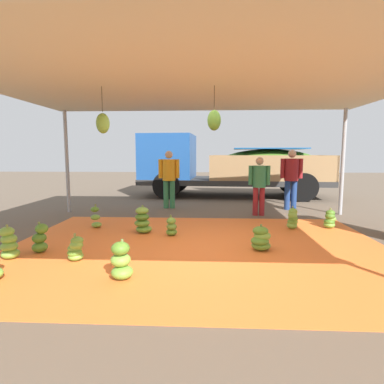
{
  "coord_description": "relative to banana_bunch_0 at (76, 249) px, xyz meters",
  "views": [
    {
      "loc": [
        0.17,
        -5.42,
        1.66
      ],
      "look_at": [
        -0.21,
        2.14,
        0.74
      ],
      "focal_mm": 29.53,
      "sensor_mm": 36.0,
      "label": 1
    }
  ],
  "objects": [
    {
      "name": "banana_bunch_7",
      "position": [
        -1.09,
        0.04,
        0.06
      ],
      "size": [
        0.38,
        0.38,
        0.54
      ],
      "color": "#75A83D",
      "rests_on": "tarp_orange"
    },
    {
      "name": "banana_bunch_10",
      "position": [
        0.69,
        1.76,
        0.08
      ],
      "size": [
        0.46,
        0.45,
        0.59
      ],
      "color": "#60932D",
      "rests_on": "tarp_orange"
    },
    {
      "name": "banana_bunch_9",
      "position": [
        2.96,
        0.68,
        0.02
      ],
      "size": [
        0.45,
        0.45,
        0.45
      ],
      "color": "#60932D",
      "rests_on": "tarp_orange"
    },
    {
      "name": "banana_bunch_6",
      "position": [
        -0.76,
        0.37,
        0.05
      ],
      "size": [
        0.35,
        0.32,
        0.52
      ],
      "color": "#518428",
      "rests_on": "tarp_orange"
    },
    {
      "name": "tent_canopy",
      "position": [
        1.87,
        0.69,
        2.63
      ],
      "size": [
        8.0,
        7.0,
        2.9
      ],
      "color": "#9EA0A5",
      "rests_on": "ground"
    },
    {
      "name": "worker_0",
      "position": [
        3.42,
        3.83,
        0.73
      ],
      "size": [
        0.57,
        0.35,
        1.57
      ],
      "color": "maroon",
      "rests_on": "ground"
    },
    {
      "name": "worker_2",
      "position": [
        0.86,
        4.85,
        0.83
      ],
      "size": [
        0.64,
        0.39,
        1.74
      ],
      "color": "#337A4C",
      "rests_on": "ground"
    },
    {
      "name": "banana_bunch_1",
      "position": [
        3.91,
        2.26,
        0.04
      ],
      "size": [
        0.31,
        0.31,
        0.51
      ],
      "color": "#75A83D",
      "rests_on": "tarp_orange"
    },
    {
      "name": "banana_bunch_4",
      "position": [
        1.32,
        1.55,
        0.0
      ],
      "size": [
        0.29,
        0.29,
        0.43
      ],
      "color": "#60932D",
      "rests_on": "tarp_orange"
    },
    {
      "name": "tarp_orange",
      "position": [
        1.88,
        0.77,
        -0.18
      ],
      "size": [
        6.74,
        5.14,
        0.01
      ],
      "primitive_type": "cube",
      "color": "orange",
      "rests_on": "ground"
    },
    {
      "name": "banana_bunch_3",
      "position": [
        0.91,
        -0.69,
        0.06
      ],
      "size": [
        0.41,
        0.4,
        0.54
      ],
      "color": "#6B9E38",
      "rests_on": "tarp_orange"
    },
    {
      "name": "cargo_truck_main",
      "position": [
        2.77,
        7.73,
        1.04
      ],
      "size": [
        7.26,
        2.92,
        2.4
      ],
      "color": "#2D2D2D",
      "rests_on": "ground"
    },
    {
      "name": "banana_bunch_5",
      "position": [
        -0.46,
        2.17,
        0.04
      ],
      "size": [
        0.32,
        0.33,
        0.53
      ],
      "color": "#75A83D",
      "rests_on": "tarp_orange"
    },
    {
      "name": "banana_bunch_8",
      "position": [
        4.77,
        2.4,
        0.02
      ],
      "size": [
        0.32,
        0.32,
        0.45
      ],
      "color": "#6B9E38",
      "rests_on": "tarp_orange"
    },
    {
      "name": "ground_plane",
      "position": [
        1.88,
        3.77,
        -0.18
      ],
      "size": [
        40.0,
        40.0,
        0.0
      ],
      "primitive_type": "plane",
      "color": "brown"
    },
    {
      "name": "banana_bunch_0",
      "position": [
        0.0,
        0.0,
        0.0
      ],
      "size": [
        0.33,
        0.33,
        0.42
      ],
      "color": "#75A83D",
      "rests_on": "tarp_orange"
    },
    {
      "name": "worker_1",
      "position": [
        4.5,
        4.77,
        0.85
      ],
      "size": [
        0.65,
        0.4,
        1.77
      ],
      "color": "navy",
      "rests_on": "ground"
    }
  ]
}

